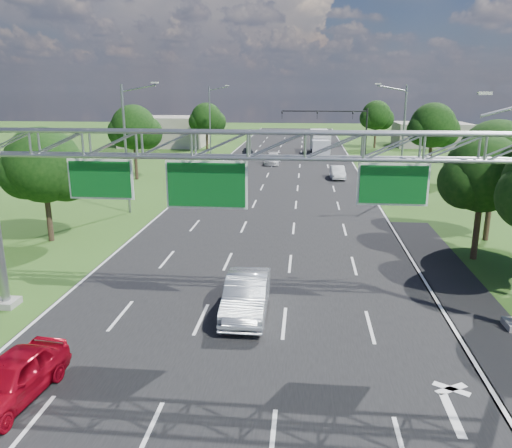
# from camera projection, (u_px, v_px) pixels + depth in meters

# --- Properties ---
(ground) EXTENTS (220.00, 220.00, 0.00)m
(ground) POSITION_uv_depth(u_px,v_px,m) (272.00, 216.00, 39.18)
(ground) COLOR #2A4A16
(ground) RESTS_ON ground
(road) EXTENTS (18.00, 180.00, 0.02)m
(road) POSITION_uv_depth(u_px,v_px,m) (272.00, 216.00, 39.18)
(road) COLOR black
(road) RESTS_ON ground
(road_flare) EXTENTS (3.00, 30.00, 0.02)m
(road_flare) POSITION_uv_depth(u_px,v_px,m) (470.00, 307.00, 22.84)
(road_flare) COLOR black
(road_flare) RESTS_ON ground
(sign_gantry) EXTENTS (23.50, 1.00, 9.56)m
(sign_gantry) POSITION_uv_depth(u_px,v_px,m) (251.00, 160.00, 20.06)
(sign_gantry) COLOR gray
(sign_gantry) RESTS_ON ground
(traffic_signal) EXTENTS (12.21, 0.24, 7.00)m
(traffic_signal) POSITION_uv_depth(u_px,v_px,m) (342.00, 122.00, 70.72)
(traffic_signal) COLOR black
(traffic_signal) RESTS_ON ground
(streetlight_l_near) EXTENTS (2.97, 0.22, 10.16)m
(streetlight_l_near) POSITION_uv_depth(u_px,v_px,m) (128.00, 143.00, 38.80)
(streetlight_l_near) COLOR gray
(streetlight_l_near) RESTS_ON ground
(streetlight_l_far) EXTENTS (2.97, 0.22, 10.16)m
(streetlight_l_far) POSITION_uv_depth(u_px,v_px,m) (211.00, 118.00, 72.41)
(streetlight_l_far) COLOR gray
(streetlight_l_far) RESTS_ON ground
(streetlight_r_mid) EXTENTS (2.97, 0.22, 10.16)m
(streetlight_r_mid) POSITION_uv_depth(u_px,v_px,m) (401.00, 134.00, 46.24)
(streetlight_r_mid) COLOR gray
(streetlight_r_mid) RESTS_ON ground
(tree_verge_la) EXTENTS (5.76, 4.80, 7.40)m
(tree_verge_la) POSITION_uv_depth(u_px,v_px,m) (45.00, 169.00, 31.62)
(tree_verge_la) COLOR #2D2116
(tree_verge_la) RESTS_ON ground
(tree_verge_lb) EXTENTS (5.76, 4.80, 8.06)m
(tree_verge_lb) POSITION_uv_depth(u_px,v_px,m) (135.00, 129.00, 53.73)
(tree_verge_lb) COLOR #2D2116
(tree_verge_lb) RESTS_ON ground
(tree_verge_lc) EXTENTS (5.76, 4.80, 7.62)m
(tree_verge_lc) POSITION_uv_depth(u_px,v_px,m) (207.00, 120.00, 77.56)
(tree_verge_lc) COLOR #2D2116
(tree_verge_lc) RESTS_ON ground
(tree_verge_rd) EXTENTS (5.76, 4.80, 8.28)m
(tree_verge_rd) POSITION_uv_depth(u_px,v_px,m) (433.00, 128.00, 53.48)
(tree_verge_rd) COLOR #2D2116
(tree_verge_rd) RESTS_ON ground
(tree_verge_re) EXTENTS (5.76, 4.80, 7.84)m
(tree_verge_re) POSITION_uv_depth(u_px,v_px,m) (377.00, 117.00, 82.60)
(tree_verge_re) COLOR #2D2116
(tree_verge_re) RESTS_ON ground
(building_left) EXTENTS (14.00, 10.00, 5.00)m
(building_left) POSITION_uv_depth(u_px,v_px,m) (165.00, 131.00, 86.73)
(building_left) COLOR gray
(building_left) RESTS_ON ground
(building_right) EXTENTS (12.00, 9.00, 4.00)m
(building_right) POSITION_uv_depth(u_px,v_px,m) (431.00, 135.00, 86.29)
(building_right) COLOR gray
(building_right) RESTS_ON ground
(red_coupe) EXTENTS (2.26, 4.63, 1.52)m
(red_coupe) POSITION_uv_depth(u_px,v_px,m) (12.00, 379.00, 15.84)
(red_coupe) COLOR #A70719
(red_coupe) RESTS_ON ground
(silver_sedan) EXTENTS (1.90, 5.26, 1.72)m
(silver_sedan) POSITION_uv_depth(u_px,v_px,m) (246.00, 295.00, 22.01)
(silver_sedan) COLOR silver
(silver_sedan) RESTS_ON ground
(car_queue_a) EXTENTS (2.03, 4.81, 1.39)m
(car_queue_a) POSITION_uv_depth(u_px,v_px,m) (273.00, 159.00, 65.97)
(car_queue_a) COLOR silver
(car_queue_a) RESTS_ON ground
(car_queue_c) EXTENTS (2.05, 4.17, 1.37)m
(car_queue_c) POSITION_uv_depth(u_px,v_px,m) (247.00, 152.00, 72.88)
(car_queue_c) COLOR black
(car_queue_c) RESTS_ON ground
(car_queue_d) EXTENTS (1.65, 4.23, 1.37)m
(car_queue_d) POSITION_uv_depth(u_px,v_px,m) (338.00, 172.00, 55.36)
(car_queue_d) COLOR white
(car_queue_d) RESTS_ON ground
(box_truck) EXTENTS (3.09, 9.33, 3.48)m
(box_truck) POSITION_uv_depth(u_px,v_px,m) (320.00, 143.00, 76.32)
(box_truck) COLOR silver
(box_truck) RESTS_ON ground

